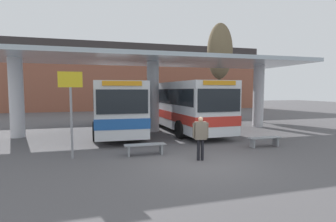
% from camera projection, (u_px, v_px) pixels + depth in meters
% --- Properties ---
extents(ground_plane, '(100.00, 100.00, 0.00)m').
position_uv_depth(ground_plane, '(200.00, 163.00, 9.62)').
color(ground_plane, '#565456').
extents(townhouse_backdrop, '(40.00, 0.58, 8.88)m').
position_uv_depth(townhouse_backdrop, '(122.00, 71.00, 34.16)').
color(townhouse_backdrop, brown).
rests_on(townhouse_backdrop, ground_plane).
extents(station_canopy, '(20.80, 6.35, 4.74)m').
position_uv_depth(station_canopy, '(153.00, 67.00, 16.80)').
color(station_canopy, silver).
rests_on(station_canopy, ground_plane).
extents(transit_bus_left_bay, '(3.09, 10.58, 3.13)m').
position_uv_depth(transit_bus_left_bay, '(117.00, 104.00, 17.06)').
color(transit_bus_left_bay, silver).
rests_on(transit_bus_left_bay, ground_plane).
extents(transit_bus_center_bay, '(3.18, 10.98, 3.18)m').
position_uv_depth(transit_bus_center_bay, '(180.00, 103.00, 18.03)').
color(transit_bus_center_bay, silver).
rests_on(transit_bus_center_bay, ground_plane).
extents(waiting_bench_near_pillar, '(1.71, 0.44, 0.46)m').
position_uv_depth(waiting_bench_near_pillar, '(145.00, 147.00, 10.81)').
color(waiting_bench_near_pillar, gray).
rests_on(waiting_bench_near_pillar, ground_plane).
extents(waiting_bench_mid_platform, '(1.60, 0.44, 0.46)m').
position_uv_depth(waiting_bench_mid_platform, '(264.00, 140.00, 12.39)').
color(waiting_bench_mid_platform, gray).
rests_on(waiting_bench_mid_platform, ground_plane).
extents(info_sign_platform, '(0.90, 0.09, 3.39)m').
position_uv_depth(info_sign_platform, '(71.00, 98.00, 10.13)').
color(info_sign_platform, gray).
rests_on(info_sign_platform, ground_plane).
extents(pedestrian_waiting, '(0.62, 0.31, 1.67)m').
position_uv_depth(pedestrian_waiting, '(201.00, 134.00, 9.96)').
color(pedestrian_waiting, black).
rests_on(pedestrian_waiting, ground_plane).
extents(poplar_tree_behind_left, '(2.48, 2.48, 9.26)m').
position_uv_depth(poplar_tree_behind_left, '(220.00, 52.00, 25.83)').
color(poplar_tree_behind_left, brown).
rests_on(poplar_tree_behind_left, ground_plane).
extents(parked_car_street, '(4.27, 2.13, 2.26)m').
position_uv_depth(parked_car_street, '(164.00, 104.00, 31.49)').
color(parked_car_street, maroon).
rests_on(parked_car_street, ground_plane).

